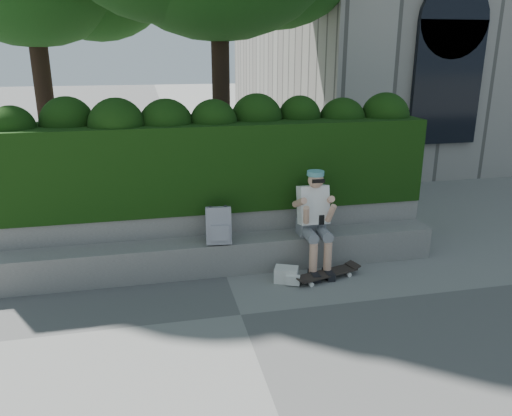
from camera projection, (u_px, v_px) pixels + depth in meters
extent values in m
plane|color=slate|center=(241.00, 315.00, 5.72)|extent=(80.00, 80.00, 0.00)
cube|color=gray|center=(224.00, 255.00, 6.82)|extent=(6.00, 0.45, 0.45)
cube|color=gray|center=(218.00, 233.00, 7.21)|extent=(6.00, 0.50, 0.75)
cube|color=black|center=(214.00, 164.00, 7.13)|extent=(6.00, 1.00, 1.20)
cylinder|color=black|center=(221.00, 109.00, 10.31)|extent=(0.36, 0.36, 3.44)
cylinder|color=black|center=(47.00, 114.00, 10.85)|extent=(0.38, 0.38, 3.14)
cube|color=slate|center=(311.00, 227.00, 6.92)|extent=(0.36, 0.26, 0.22)
cube|color=silver|center=(313.00, 205.00, 6.75)|extent=(0.40, 0.32, 0.55)
sphere|color=tan|center=(316.00, 180.00, 6.58)|extent=(0.21, 0.21, 0.21)
cylinder|color=teal|center=(316.00, 173.00, 6.57)|extent=(0.23, 0.23, 0.06)
cube|color=black|center=(322.00, 220.00, 6.46)|extent=(0.07, 0.02, 0.13)
cylinder|color=tan|center=(313.00, 261.00, 6.59)|extent=(0.11, 0.11, 0.47)
cylinder|color=tan|center=(328.00, 259.00, 6.63)|extent=(0.11, 0.11, 0.47)
cube|color=black|center=(314.00, 276.00, 6.59)|extent=(0.10, 0.26, 0.10)
cube|color=black|center=(328.00, 275.00, 6.63)|extent=(0.10, 0.26, 0.10)
cube|color=black|center=(327.00, 273.00, 6.59)|extent=(0.90, 0.45, 0.02)
cylinder|color=silver|center=(311.00, 284.00, 6.39)|extent=(0.07, 0.05, 0.06)
cylinder|color=silver|center=(303.00, 279.00, 6.55)|extent=(0.07, 0.05, 0.06)
cylinder|color=silver|center=(349.00, 275.00, 6.67)|extent=(0.07, 0.05, 0.06)
cylinder|color=silver|center=(341.00, 270.00, 6.82)|extent=(0.07, 0.05, 0.06)
cube|color=#A6A6AA|center=(219.00, 225.00, 6.57)|extent=(0.35, 0.21, 0.49)
cube|color=silver|center=(286.00, 274.00, 6.52)|extent=(0.36, 0.31, 0.19)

